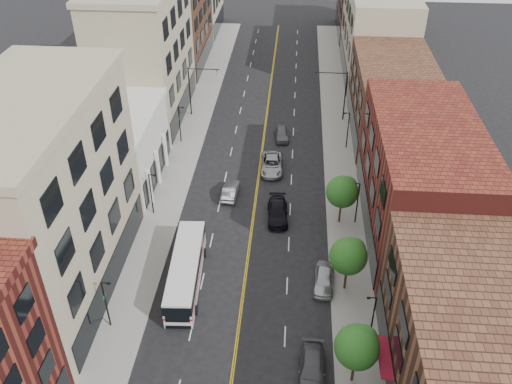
% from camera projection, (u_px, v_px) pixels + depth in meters
% --- Properties ---
extents(sidewalk_left, '(4.00, 110.00, 0.15)m').
position_uv_depth(sidewalk_left, '(182.00, 161.00, 68.57)').
color(sidewalk_left, gray).
rests_on(sidewalk_left, ground).
extents(sidewalk_right, '(4.00, 110.00, 0.15)m').
position_uv_depth(sidewalk_right, '(340.00, 168.00, 67.32)').
color(sidewalk_right, gray).
rests_on(sidewalk_right, ground).
extents(bldg_l_tanoffice, '(10.00, 22.00, 18.00)m').
position_uv_depth(bldg_l_tanoffice, '(43.00, 204.00, 45.92)').
color(bldg_l_tanoffice, tan).
rests_on(bldg_l_tanoffice, ground).
extents(bldg_l_white, '(10.00, 14.00, 8.00)m').
position_uv_depth(bldg_l_white, '(114.00, 148.00, 63.49)').
color(bldg_l_white, silver).
rests_on(bldg_l_white, ground).
extents(bldg_l_far_a, '(10.00, 20.00, 18.00)m').
position_uv_depth(bldg_l_far_a, '(144.00, 55.00, 74.52)').
color(bldg_l_far_a, tan).
rests_on(bldg_l_far_a, ground).
extents(bldg_l_far_b, '(10.00, 20.00, 15.00)m').
position_uv_depth(bldg_l_far_b, '(174.00, 20.00, 91.72)').
color(bldg_l_far_b, '#522F21').
rests_on(bldg_l_far_b, ground).
extents(bldg_r_mid, '(10.00, 22.00, 12.00)m').
position_uv_depth(bldg_r_mid, '(421.00, 179.00, 54.50)').
color(bldg_r_mid, '#5B1C18').
rests_on(bldg_r_mid, ground).
extents(bldg_r_far_a, '(10.00, 20.00, 10.00)m').
position_uv_depth(bldg_r_far_a, '(392.00, 99.00, 72.23)').
color(bldg_r_far_a, '#522F21').
rests_on(bldg_r_far_a, ground).
extents(bldg_r_far_b, '(10.00, 22.00, 14.00)m').
position_uv_depth(bldg_r_far_b, '(377.00, 32.00, 88.25)').
color(bldg_r_far_b, tan).
rests_on(bldg_r_far_b, ground).
extents(bldg_r_far_c, '(10.00, 18.00, 11.00)m').
position_uv_depth(bldg_r_far_c, '(365.00, 6.00, 105.45)').
color(bldg_r_far_c, '#522F21').
rests_on(bldg_r_far_c, ground).
extents(tree_r_1, '(3.40, 3.40, 5.59)m').
position_uv_depth(tree_r_1, '(358.00, 346.00, 39.77)').
color(tree_r_1, black).
rests_on(tree_r_1, sidewalk_right).
extents(tree_r_2, '(3.40, 3.40, 5.59)m').
position_uv_depth(tree_r_2, '(349.00, 255.00, 47.94)').
color(tree_r_2, black).
rests_on(tree_r_2, sidewalk_right).
extents(tree_r_3, '(3.40, 3.40, 5.59)m').
position_uv_depth(tree_r_3, '(343.00, 191.00, 56.11)').
color(tree_r_3, black).
rests_on(tree_r_3, sidewalk_right).
extents(lamp_l_1, '(0.81, 0.55, 5.05)m').
position_uv_depth(lamp_l_1, '(106.00, 302.00, 44.91)').
color(lamp_l_1, black).
rests_on(lamp_l_1, sidewalk_left).
extents(lamp_l_2, '(0.81, 0.55, 5.05)m').
position_uv_depth(lamp_l_2, '(151.00, 192.00, 57.99)').
color(lamp_l_2, black).
rests_on(lamp_l_2, sidewalk_left).
extents(lamp_l_3, '(0.81, 0.55, 5.05)m').
position_uv_depth(lamp_l_3, '(180.00, 122.00, 71.06)').
color(lamp_l_3, black).
rests_on(lamp_l_3, sidewalk_left).
extents(lamp_r_1, '(0.81, 0.55, 5.05)m').
position_uv_depth(lamp_r_1, '(372.00, 317.00, 43.54)').
color(lamp_r_1, black).
rests_on(lamp_r_1, sidewalk_right).
extents(lamp_r_2, '(0.81, 0.55, 5.05)m').
position_uv_depth(lamp_r_2, '(357.00, 201.00, 56.61)').
color(lamp_r_2, black).
rests_on(lamp_r_2, sidewalk_right).
extents(lamp_r_3, '(0.81, 0.55, 5.05)m').
position_uv_depth(lamp_r_3, '(348.00, 128.00, 69.69)').
color(lamp_r_3, black).
rests_on(lamp_r_3, sidewalk_right).
extents(signal_mast_left, '(4.49, 0.18, 7.20)m').
position_uv_depth(signal_mast_left, '(194.00, 86.00, 76.59)').
color(signal_mast_left, black).
rests_on(signal_mast_left, sidewalk_left).
extents(signal_mast_right, '(4.49, 0.18, 7.20)m').
position_uv_depth(signal_mast_right, '(340.00, 90.00, 75.31)').
color(signal_mast_right, black).
rests_on(signal_mast_right, sidewalk_right).
extents(city_bus, '(3.23, 11.54, 2.94)m').
position_uv_depth(city_bus, '(186.00, 270.00, 49.89)').
color(city_bus, silver).
rests_on(city_bus, ground).
extents(car_parked_mid, '(2.27, 5.24, 1.50)m').
position_uv_depth(car_parked_mid, '(312.00, 370.00, 42.06)').
color(car_parked_mid, '#444448').
rests_on(car_parked_mid, ground).
extents(car_parked_far, '(2.16, 4.64, 1.54)m').
position_uv_depth(car_parked_far, '(324.00, 279.00, 50.19)').
color(car_parked_far, '#AFB2B7').
rests_on(car_parked_far, ground).
extents(car_lane_behind, '(1.74, 4.47, 1.45)m').
position_uv_depth(car_lane_behind, '(230.00, 191.00, 62.09)').
color(car_lane_behind, '#48484D').
rests_on(car_lane_behind, ground).
extents(car_lane_a, '(2.51, 5.49, 1.56)m').
position_uv_depth(car_lane_a, '(278.00, 212.00, 58.67)').
color(car_lane_a, black).
rests_on(car_lane_a, ground).
extents(car_lane_b, '(2.84, 5.81, 1.59)m').
position_uv_depth(car_lane_b, '(272.00, 164.00, 66.62)').
color(car_lane_b, '#999BA0').
rests_on(car_lane_b, ground).
extents(car_lane_c, '(2.23, 4.50, 1.48)m').
position_uv_depth(car_lane_c, '(282.00, 134.00, 73.15)').
color(car_lane_c, '#58575D').
rests_on(car_lane_c, ground).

